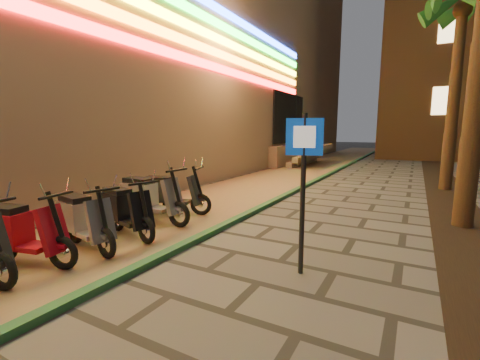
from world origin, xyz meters
The scene contains 11 objects.
parking_strip centered at (-2.60, 10.00, 0.01)m, with size 3.40×60.00×0.01m, color #8C7251.
green_curb centered at (-0.90, 10.00, 0.05)m, with size 0.18×60.00×0.10m, color #215A32.
planting_strip centered at (3.60, 5.00, 0.01)m, with size 1.20×40.00×0.02m, color black.
mall_building centered at (-15.47, 10.02, 7.48)m, with size 24.23×44.00×15.00m.
palm_d centered at (3.60, 12.00, 5.94)m, with size 2.97×3.02×7.16m.
pedestrian_sign centered at (1.24, 3.08, 1.49)m, with size 0.49×0.17×2.30m.
scooter_6 centered at (-2.68, 1.30, 0.52)m, with size 1.69×0.80×1.19m.
scooter_7 centered at (-2.48, 2.24, 0.52)m, with size 1.69×0.74×1.19m.
scooter_8 centered at (-2.40, 3.10, 0.51)m, with size 1.68×0.81×1.18m.
scooter_9 centered at (-2.63, 4.00, 0.56)m, with size 1.83×0.64×1.30m.
scooter_10 centered at (-2.72, 4.79, 0.53)m, with size 1.71×0.92×1.22m.
Camera 1 is at (2.60, -1.23, 2.06)m, focal length 24.00 mm.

